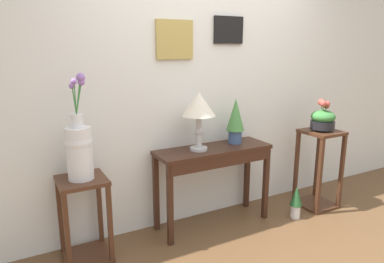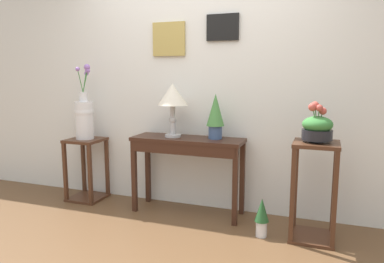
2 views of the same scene
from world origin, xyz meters
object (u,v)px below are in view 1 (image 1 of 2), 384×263
Objects in this scene: flower_vase_tall_left at (79,146)px; planter_bowl_wide_right at (323,119)px; pedestal_stand_left at (85,219)px; potted_plant_floor at (296,200)px; console_table at (214,161)px; potted_plant_on_console at (235,119)px; table_lamp at (199,107)px; pedestal_stand_right at (319,169)px.

planter_bowl_wide_right is (2.37, -0.19, 0.02)m from flower_vase_tall_left.
potted_plant_floor is at bearing -8.55° from pedestal_stand_left.
potted_plant_on_console reaches higher than console_table.
planter_bowl_wide_right is (1.34, -0.19, -0.20)m from table_lamp.
flower_vase_tall_left is at bearing 175.48° from planter_bowl_wide_right.
console_table is at bearing 171.94° from pedestal_stand_right.
potted_plant_on_console is at bearing 146.68° from potted_plant_floor.
planter_bowl_wide_right is at bearing -8.10° from console_table.
potted_plant_on_console is 1.11m from pedestal_stand_right.
flower_vase_tall_left is (-1.03, -0.00, -0.22)m from table_lamp.
pedestal_stand_right is at bearing -8.06° from table_lamp.
pedestal_stand_left is at bearing -179.80° from table_lamp.
flower_vase_tall_left reaches higher than potted_plant_floor.
planter_bowl_wide_right is (0.92, -0.23, -0.05)m from potted_plant_on_console.
pedestal_stand_right is (1.19, -0.17, -0.22)m from console_table.
planter_bowl_wide_right is at bearing -14.04° from potted_plant_on_console.
pedestal_stand_left reaches higher than potted_plant_floor.
potted_plant_on_console is 0.63× the size of pedestal_stand_left.
console_table is at bearing -0.88° from pedestal_stand_left.
flower_vase_tall_left is (-1.19, 0.02, 0.30)m from console_table.
pedestal_stand_right reaches higher than potted_plant_floor.
pedestal_stand_right is at bearing -4.50° from flower_vase_tall_left.
potted_plant_floor is (1.97, -0.30, -0.15)m from pedestal_stand_left.
console_table is 2.10× the size of table_lamp.
potted_plant_floor is at bearing -17.74° from table_lamp.
potted_plant_floor is at bearing -164.84° from planter_bowl_wide_right.
potted_plant_on_console is (0.27, 0.06, 0.36)m from console_table.
potted_plant_on_console reaches higher than pedestal_stand_left.
pedestal_stand_left is at bearing 179.12° from console_table.
pedestal_stand_left is at bearing 171.45° from potted_plant_floor.
potted_plant_floor is (0.52, -0.34, -0.81)m from potted_plant_on_console.
console_table is 2.54× the size of potted_plant_on_console.
pedestal_stand_left is at bearing 175.51° from pedestal_stand_right.
pedestal_stand_right is at bearing -8.06° from console_table.
table_lamp is 1.05m from flower_vase_tall_left.
console_table is 1.22m from flower_vase_tall_left.
console_table is 3.21× the size of potted_plant_floor.
planter_bowl_wide_right is 0.96× the size of potted_plant_floor.
potted_plant_on_console is at bearing 166.01° from pedestal_stand_right.
table_lamp reaches higher than pedestal_stand_left.
potted_plant_floor is (-0.40, -0.11, -0.22)m from pedestal_stand_right.
potted_plant_on_console is at bearing 165.96° from planter_bowl_wide_right.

